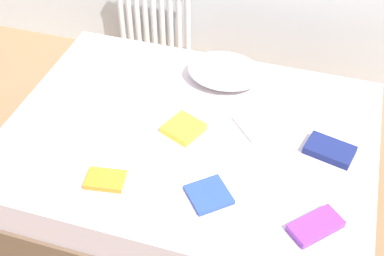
{
  "coord_description": "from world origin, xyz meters",
  "views": [
    {
      "loc": [
        0.59,
        -1.86,
        2.35
      ],
      "look_at": [
        0.0,
        0.05,
        0.48
      ],
      "focal_mm": 47.19,
      "sensor_mm": 36.0,
      "label": 1
    }
  ],
  "objects": [
    {
      "name": "ground_plane",
      "position": [
        0.0,
        0.0,
        0.0
      ],
      "size": [
        8.0,
        8.0,
        0.0
      ],
      "primitive_type": "plane",
      "color": "#93704C"
    },
    {
      "name": "bed",
      "position": [
        0.0,
        0.0,
        0.25
      ],
      "size": [
        2.0,
        1.5,
        0.5
      ],
      "color": "brown",
      "rests_on": "ground"
    },
    {
      "name": "radiator",
      "position": [
        -0.65,
        1.2,
        0.38
      ],
      "size": [
        0.57,
        0.04,
        0.51
      ],
      "color": "white",
      "rests_on": "ground"
    },
    {
      "name": "pillow",
      "position": [
        0.07,
        0.48,
        0.57
      ],
      "size": [
        0.44,
        0.34,
        0.14
      ],
      "primitive_type": "ellipsoid",
      "color": "white",
      "rests_on": "bed"
    },
    {
      "name": "textbook_white",
      "position": [
        0.33,
        0.15,
        0.51
      ],
      "size": [
        0.28,
        0.29,
        0.02
      ],
      "primitive_type": "cube",
      "rotation": [
        0.0,
        0.0,
        -0.83
      ],
      "color": "white",
      "rests_on": "bed"
    },
    {
      "name": "textbook_navy",
      "position": [
        0.73,
        0.06,
        0.52
      ],
      "size": [
        0.27,
        0.2,
        0.04
      ],
      "primitive_type": "cube",
      "rotation": [
        0.0,
        0.0,
        -0.24
      ],
      "color": "navy",
      "rests_on": "bed"
    },
    {
      "name": "textbook_blue",
      "position": [
        0.22,
        -0.4,
        0.51
      ],
      "size": [
        0.26,
        0.26,
        0.02
      ],
      "primitive_type": "cube",
      "rotation": [
        0.0,
        0.0,
        -0.86
      ],
      "color": "#2847B7",
      "rests_on": "bed"
    },
    {
      "name": "textbook_orange",
      "position": [
        -0.28,
        -0.46,
        0.51
      ],
      "size": [
        0.2,
        0.16,
        0.03
      ],
      "primitive_type": "cube",
      "rotation": [
        0.0,
        0.0,
        0.16
      ],
      "color": "orange",
      "rests_on": "bed"
    },
    {
      "name": "textbook_yellow",
      "position": [
        -0.03,
        -0.01,
        0.52
      ],
      "size": [
        0.24,
        0.24,
        0.04
      ],
      "primitive_type": "cube",
      "rotation": [
        0.0,
        0.0,
        -0.4
      ],
      "color": "yellow",
      "rests_on": "bed"
    },
    {
      "name": "textbook_purple",
      "position": [
        0.72,
        -0.43,
        0.52
      ],
      "size": [
        0.25,
        0.26,
        0.04
      ],
      "primitive_type": "cube",
      "rotation": [
        0.0,
        0.0,
        0.82
      ],
      "color": "purple",
      "rests_on": "bed"
    }
  ]
}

